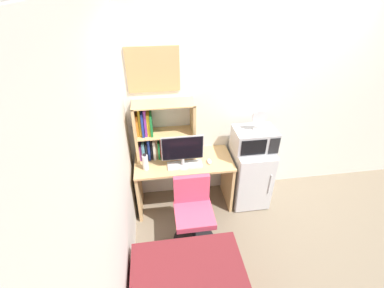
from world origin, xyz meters
The scene contains 13 objects.
wall_back centered at (0.40, 0.02, 1.30)m, with size 6.40×0.04×2.60m, color silver.
wall_left centered at (-1.62, -1.60, 1.30)m, with size 0.04×4.40×2.60m, color silver.
desk centered at (-0.95, -0.28, 0.50)m, with size 1.21×0.57×0.72m.
hutch_bookshelf centered at (-1.26, -0.13, 1.07)m, with size 0.71×0.29×0.72m.
monitor centered at (-0.97, -0.39, 0.95)m, with size 0.49×0.19×0.41m.
keyboard centered at (-0.95, -0.39, 0.73)m, with size 0.42×0.16×0.02m, color silver.
computer_mouse centered at (-0.64, -0.37, 0.74)m, with size 0.05×0.11×0.03m, color silver.
water_bottle centered at (-1.41, -0.39, 0.82)m, with size 0.07×0.07×0.21m.
mini_fridge centered at (-0.07, -0.30, 0.42)m, with size 0.48×0.56×0.83m.
microwave centered at (-0.07, -0.29, 0.96)m, with size 0.51×0.37×0.26m.
desk_fan centered at (-0.05, -0.30, 1.24)m, with size 0.18×0.11×0.26m.
desk_chair centered at (-0.91, -0.87, 0.37)m, with size 0.48×0.48×0.83m.
wall_corkboard centered at (-1.24, -0.01, 1.79)m, with size 0.58×0.02×0.50m, color tan.
Camera 1 is at (-1.23, -2.95, 2.67)m, focal length 24.95 mm.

